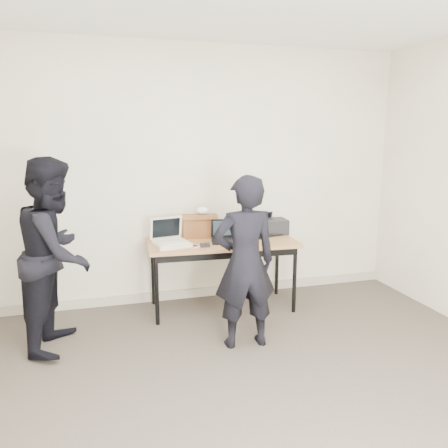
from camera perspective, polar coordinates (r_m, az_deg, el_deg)
name	(u,v)px	position (r m, az deg, el deg)	size (l,w,h in m)	color
room	(282,211)	(2.54, 7.52, 1.68)	(4.60, 4.60, 2.80)	#433B33
desk	(222,247)	(4.44, -0.21, -3.02)	(1.53, 0.72, 0.72)	olive
laptop_beige	(170,240)	(4.29, -7.02, -2.08)	(0.39, 0.38, 0.27)	beige
laptop_center	(225,236)	(4.42, 0.19, -1.64)	(0.33, 0.32, 0.22)	black
laptop_right	(263,229)	(4.76, 5.16, -0.70)	(0.36, 0.35, 0.23)	black
leather_satchel	(200,226)	(4.57, -3.14, -0.21)	(0.38, 0.23, 0.25)	brown
tissue	(203,211)	(4.55, -2.80, 1.75)	(0.13, 0.10, 0.08)	white
equipment_box	(274,226)	(4.78, 6.48, -0.32)	(0.28, 0.23, 0.16)	black
power_brick	(205,245)	(4.21, -2.50, -2.77)	(0.09, 0.06, 0.03)	black
cables	(226,242)	(4.40, 0.27, -2.31)	(1.15, 0.38, 0.01)	black
person_typist	(245,263)	(3.66, 2.73, -5.06)	(0.54, 0.35, 1.47)	black
person_observer	(56,254)	(3.91, -21.08, -3.66)	(0.78, 0.61, 1.61)	black
baseboard	(200,292)	(4.95, -3.10, -8.88)	(4.50, 0.03, 0.10)	#A79F8A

